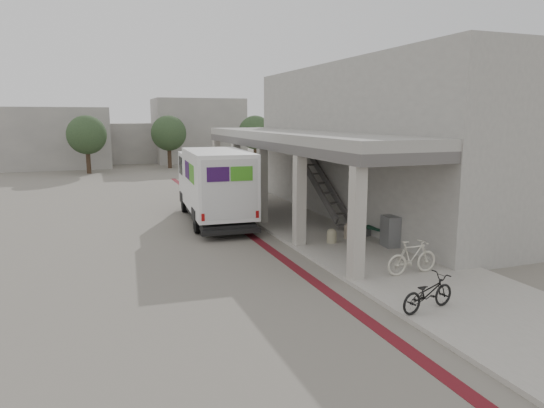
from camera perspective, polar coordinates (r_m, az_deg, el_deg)
name	(u,v)px	position (r m, az deg, el deg)	size (l,w,h in m)	color
ground	(248,256)	(16.49, -2.84, -6.18)	(120.00, 120.00, 0.00)	slate
bike_lane_stripe	(257,240)	(18.63, -1.78, -4.24)	(0.35, 40.00, 0.01)	maroon
sidewalk	(352,244)	(18.05, 9.39, -4.67)	(4.40, 28.00, 0.12)	#9A968A
transit_building	(359,144)	(22.80, 10.21, 6.91)	(7.60, 17.00, 7.00)	gray
distant_backdrop	(111,137)	(51.05, -18.47, 7.50)	(28.00, 10.00, 6.50)	gray
tree_left	(87,135)	(43.12, -20.97, 7.59)	(3.20, 3.20, 4.80)	#38281C
tree_mid	(169,133)	(45.62, -12.06, 8.14)	(3.20, 3.20, 4.80)	#38281C
tree_right	(255,133)	(46.52, -1.98, 8.39)	(3.20, 3.20, 4.80)	#38281C
fedex_truck	(214,183)	(21.78, -6.84, 2.42)	(2.87, 7.75, 3.25)	black
bench	(381,232)	(18.55, 12.70, -3.28)	(0.73, 1.73, 0.40)	slate
bollard_near	(349,230)	(18.56, 9.08, -3.08)	(0.41, 0.41, 0.61)	gray
bollard_far	(332,236)	(17.84, 7.04, -3.70)	(0.35, 0.35, 0.53)	#9B9476
utility_cabinet	(391,231)	(17.66, 13.77, -3.13)	(0.49, 0.66, 1.09)	gray
bicycle_black	(428,293)	(12.21, 17.86, -9.92)	(0.57, 1.63, 0.86)	black
bicycle_cream	(412,257)	(14.75, 16.17, -6.04)	(0.48, 1.69, 1.01)	beige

